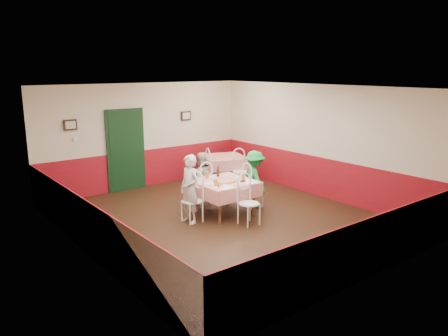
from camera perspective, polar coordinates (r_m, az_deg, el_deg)
floor at (r=9.48m, az=0.06°, el=-6.70°), size 7.00×7.00×0.00m
ceiling at (r=8.93m, az=0.07°, el=10.47°), size 7.00×7.00×0.00m
back_wall at (r=12.01m, az=-10.29°, el=4.20°), size 6.00×0.10×2.80m
front_wall at (r=6.77m, az=18.63°, el=-3.08°), size 6.00×0.10×2.80m
left_wall at (r=7.67m, az=-17.89°, el=-1.17°), size 0.10×7.00×2.80m
right_wall at (r=11.17m, az=12.31°, el=3.46°), size 0.10×7.00×2.80m
wainscot_back at (r=12.17m, az=-10.08°, el=0.00°), size 6.00×0.03×1.00m
wainscot_front at (r=7.07m, az=18.00°, el=-10.08°), size 6.00×0.03×1.00m
wainscot_left at (r=7.94m, az=-17.34°, el=-7.46°), size 0.03×7.00×1.00m
wainscot_right at (r=11.34m, az=12.05°, el=-1.04°), size 0.03×7.00×1.00m
door at (r=11.77m, az=-12.69°, el=2.18°), size 0.96×0.06×2.10m
picture_left at (r=11.13m, az=-19.43°, el=5.33°), size 0.32×0.03×0.26m
picture_right at (r=12.56m, az=-4.98°, el=6.81°), size 0.32×0.03×0.26m
thermostat at (r=11.21m, az=-18.81°, el=3.61°), size 0.10×0.03×0.10m
main_table at (r=9.71m, az=0.00°, el=-3.88°), size 1.23×1.23×0.77m
second_table at (r=12.34m, az=-0.04°, el=-0.20°), size 1.43×1.43×0.77m
chair_left at (r=9.22m, az=-4.21°, el=-4.36°), size 0.42×0.42×0.90m
chair_right at (r=10.20m, az=3.80°, el=-2.63°), size 0.46×0.46×0.90m
chair_far at (r=10.35m, az=-2.86°, el=-2.40°), size 0.43×0.43×0.90m
chair_near at (r=9.06m, az=3.28°, el=-4.67°), size 0.43×0.43×0.90m
chair_second_a at (r=11.89m, az=-2.90°, el=-0.36°), size 0.54×0.54×0.90m
chair_second_b at (r=11.76m, az=2.20°, el=-0.51°), size 0.54×0.54×0.90m
pizza at (r=9.58m, az=0.05°, el=-1.62°), size 0.50×0.50×0.03m
plate_left at (r=9.37m, az=-1.94°, el=-2.01°), size 0.25×0.25×0.01m
plate_right at (r=9.87m, az=2.10°, el=-1.25°), size 0.25×0.25×0.01m
plate_far at (r=9.93m, az=-1.64°, el=-1.15°), size 0.25×0.25×0.01m
glass_a at (r=9.14m, az=-1.05°, el=-2.00°), size 0.08×0.08×0.14m
glass_b at (r=9.62m, az=2.53°, el=-1.25°), size 0.07×0.07×0.14m
glass_c at (r=9.83m, az=-2.21°, el=-0.89°), size 0.08×0.08×0.15m
beer_bottle at (r=9.95m, az=-0.79°, el=-0.52°), size 0.06×0.06×0.22m
shaker_a at (r=9.01m, az=-0.46°, el=-2.38°), size 0.04×0.04×0.09m
shaker_b at (r=9.03m, az=-0.22°, el=-2.34°), size 0.04×0.04×0.09m
shaker_c at (r=9.04m, az=-0.73°, el=-2.32°), size 0.04×0.04×0.09m
menu_left at (r=9.11m, az=-0.14°, el=-2.49°), size 0.35×0.44×0.00m
menu_right at (r=9.56m, az=3.29°, el=-1.76°), size 0.38×0.46×0.00m
wallet at (r=9.55m, az=2.49°, el=-1.72°), size 0.11×0.09×0.02m
diner_left at (r=9.11m, az=-4.50°, el=-2.77°), size 0.37×0.54×1.45m
diner_far at (r=10.34m, az=-3.03°, el=-1.38°), size 0.68×0.57×1.26m
diner_right at (r=10.18m, az=4.03°, el=-1.43°), size 0.70×0.96×1.33m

